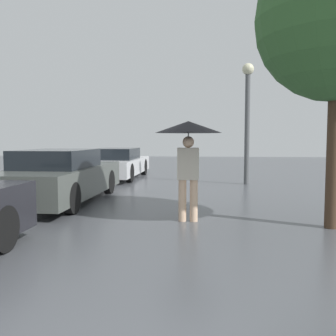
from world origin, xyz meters
The scene contains 4 objects.
pedestrian centered at (-0.12, 5.54, 1.49)m, with size 1.17×1.17×1.78m.
parked_car_middle centered at (-3.18, 7.28, 0.59)m, with size 1.69×4.51×1.23m.
parked_car_farthest centered at (-3.13, 12.66, 0.54)m, with size 1.67×4.52×1.13m.
street_lamp centered at (1.48, 11.22, 2.48)m, with size 0.38×0.38×3.87m.
Camera 1 is at (0.22, -1.08, 1.47)m, focal length 40.00 mm.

